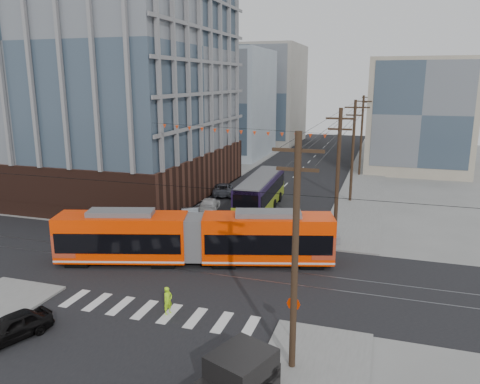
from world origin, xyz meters
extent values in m
plane|color=slate|center=(0.00, 0.00, 0.00)|extent=(160.00, 160.00, 0.00)
cube|color=#381E16|center=(-22.00, 23.00, 14.30)|extent=(30.00, 25.00, 28.60)
cube|color=#8C99A5|center=(-17.00, 52.00, 9.00)|extent=(18.00, 16.00, 18.00)
cube|color=gray|center=(16.00, 48.00, 8.00)|extent=(14.00, 14.00, 16.00)
cube|color=gray|center=(-14.00, 72.00, 10.00)|extent=(16.00, 18.00, 20.00)
cube|color=#8C99A5|center=(18.00, 68.00, 7.00)|extent=(16.00, 16.00, 14.00)
cylinder|color=black|center=(8.50, -6.00, 5.50)|extent=(0.30, 0.30, 11.00)
cylinder|color=black|center=(8.50, 56.00, 5.50)|extent=(0.30, 0.30, 11.00)
imported|color=black|center=(-5.72, -7.89, 0.69)|extent=(3.00, 4.35, 1.38)
imported|color=gray|center=(-5.20, 13.72, 0.74)|extent=(3.24, 4.76, 1.48)
imported|color=silver|center=(-4.92, 17.98, 0.65)|extent=(2.74, 4.76, 1.30)
imported|color=#3F424B|center=(-5.85, 24.67, 0.70)|extent=(3.79, 5.49, 1.39)
imported|color=#AFF71C|center=(0.73, -3.00, 0.82)|extent=(0.59, 0.70, 1.64)
cube|color=slate|center=(8.30, 12.97, 0.36)|extent=(1.58, 3.74, 0.73)
camera|label=1|loc=(12.01, -24.98, 13.05)|focal=35.00mm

